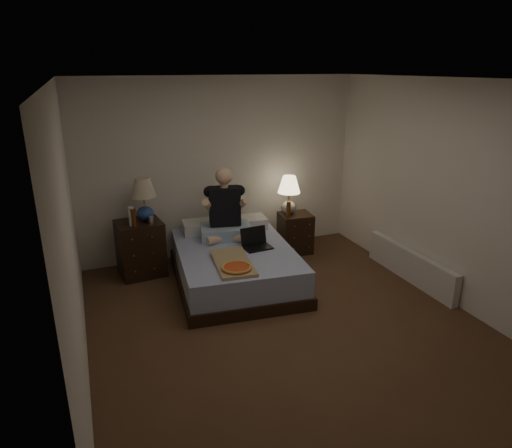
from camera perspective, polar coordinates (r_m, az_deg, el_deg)
name	(u,v)px	position (r m, az deg, el deg)	size (l,w,h in m)	color
floor	(287,325)	(4.99, 3.87, -12.49)	(4.00, 4.50, 0.00)	brown
ceiling	(293,79)	(4.25, 4.65, 17.58)	(4.00, 4.50, 0.00)	white
wall_back	(221,168)	(6.49, -4.38, 6.99)	(4.00, 2.50, 0.00)	silver
wall_front	(468,332)	(2.78, 24.97, -12.14)	(4.00, 2.50, 0.00)	silver
wall_left	(70,241)	(4.06, -22.20, -1.94)	(4.50, 2.50, 0.00)	silver
wall_right	(450,194)	(5.59, 23.10, 3.51)	(4.50, 2.50, 0.00)	silver
bed	(235,265)	(5.78, -2.61, -5.19)	(1.39, 1.85, 0.46)	#5869B0
nightstand_left	(141,248)	(6.14, -14.22, -2.95)	(0.56, 0.50, 0.72)	black
nightstand_right	(295,233)	(6.72, 4.91, -1.11)	(0.45, 0.40, 0.58)	black
lamp_left	(144,200)	(5.97, -13.83, 2.97)	(0.32, 0.32, 0.56)	#26448E
lamp_right	(289,195)	(6.55, 4.13, 3.61)	(0.32, 0.32, 0.56)	gray
water_bottle	(131,216)	(5.85, -15.32, 0.93)	(0.07, 0.07, 0.25)	silver
soda_can	(151,220)	(5.89, -13.00, 0.48)	(0.07, 0.07, 0.10)	#B1B2AC
beer_bottle_left	(134,218)	(5.82, -15.03, 0.75)	(0.06, 0.06, 0.23)	#56280C
beer_bottle_right	(289,209)	(6.45, 4.09, 1.83)	(0.06, 0.06, 0.23)	#5C2F0D
person	(225,204)	(5.91, -3.90, 2.55)	(0.66, 0.52, 0.93)	black
laptop	(258,239)	(5.64, 0.19, -1.92)	(0.34, 0.28, 0.24)	black
pizza_box	(237,268)	(5.05, -2.45, -5.57)	(0.40, 0.76, 0.08)	tan
radiator	(410,265)	(6.17, 18.71, -4.92)	(0.10, 1.60, 0.40)	silver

